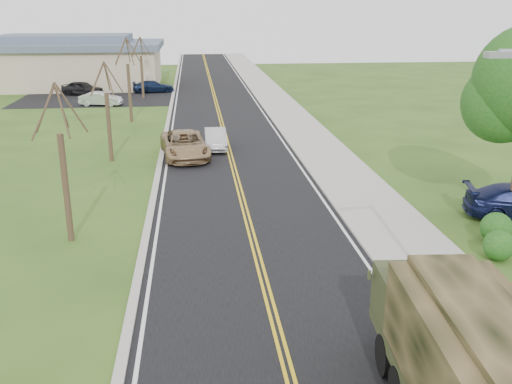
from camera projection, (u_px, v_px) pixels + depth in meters
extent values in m
cube|color=black|center=(217.00, 107.00, 51.15)|extent=(8.00, 120.00, 0.01)
cube|color=#9E998E|center=(263.00, 106.00, 51.56)|extent=(0.30, 120.00, 0.12)
cube|color=#9E998E|center=(282.00, 105.00, 51.75)|extent=(3.20, 120.00, 0.10)
cube|color=#9E998E|center=(171.00, 108.00, 50.71)|extent=(0.30, 120.00, 0.10)
cube|color=gray|center=(498.00, 55.00, 10.86)|extent=(0.50, 0.22, 0.12)
sphere|color=#154B16|center=(503.00, 103.00, 22.80)|extent=(3.24, 3.24, 3.24)
cylinder|color=#38281C|center=(66.00, 189.00, 21.43)|extent=(0.24, 0.24, 4.20)
cylinder|color=#38281C|center=(71.00, 108.00, 20.66)|extent=(1.01, 0.33, 1.90)
cylinder|color=#38281C|center=(62.00, 108.00, 21.10)|extent=(0.13, 1.29, 1.74)
cylinder|color=#38281C|center=(45.00, 108.00, 20.61)|extent=(0.98, 0.43, 1.90)
cylinder|color=#38281C|center=(43.00, 113.00, 20.02)|extent=(0.79, 1.05, 1.77)
cylinder|color=#38281C|center=(62.00, 110.00, 20.12)|extent=(0.58, 0.90, 1.90)
cylinder|color=#38281C|center=(109.00, 128.00, 32.80)|extent=(0.24, 0.24, 3.96)
cylinder|color=#38281C|center=(113.00, 77.00, 32.08)|extent=(0.96, 0.32, 1.79)
cylinder|color=#38281C|center=(107.00, 78.00, 32.49)|extent=(0.12, 1.22, 1.65)
cylinder|color=#38281C|center=(98.00, 77.00, 32.03)|extent=(0.93, 0.41, 1.79)
cylinder|color=#38281C|center=(97.00, 80.00, 31.47)|extent=(0.75, 0.99, 1.67)
cylinder|color=#38281C|center=(109.00, 78.00, 31.57)|extent=(0.55, 0.85, 1.80)
cylinder|color=#38281C|center=(130.00, 93.00, 44.07)|extent=(0.24, 0.24, 4.44)
cylinder|color=#38281C|center=(134.00, 51.00, 43.25)|extent=(1.07, 0.35, 2.00)
cylinder|color=#38281C|center=(128.00, 51.00, 43.72)|extent=(0.13, 1.36, 1.84)
cylinder|color=#38281C|center=(121.00, 51.00, 43.20)|extent=(1.03, 0.46, 2.00)
cylinder|color=#38281C|center=(121.00, 53.00, 42.58)|extent=(0.83, 1.10, 1.87)
cylinder|color=#38281C|center=(130.00, 51.00, 42.69)|extent=(0.61, 0.95, 2.01)
cylinder|color=#38281C|center=(142.00, 77.00, 55.46)|extent=(0.24, 0.24, 4.08)
cylinder|color=#38281C|center=(145.00, 46.00, 54.71)|extent=(0.99, 0.33, 1.84)
cylinder|color=#38281C|center=(141.00, 47.00, 55.14)|extent=(0.13, 1.25, 1.69)
cylinder|color=#38281C|center=(136.00, 46.00, 54.66)|extent=(0.95, 0.42, 1.85)
cylinder|color=#38281C|center=(136.00, 47.00, 54.09)|extent=(0.77, 1.02, 1.72)
cylinder|color=#38281C|center=(143.00, 47.00, 54.20)|extent=(0.57, 0.88, 1.85)
cube|color=tan|center=(68.00, 67.00, 63.96)|extent=(20.00, 12.00, 4.20)
cube|color=#475466|center=(66.00, 45.00, 63.21)|extent=(21.00, 13.00, 0.70)
cube|color=#475466|center=(65.00, 39.00, 62.99)|extent=(14.00, 8.00, 0.90)
cube|color=black|center=(112.00, 99.00, 55.78)|extent=(18.00, 10.00, 0.02)
cylinder|color=black|center=(386.00, 355.00, 13.93)|extent=(0.40, 1.04, 1.02)
cylinder|color=black|center=(465.00, 354.00, 13.98)|extent=(0.40, 1.04, 1.02)
cube|color=#343A1F|center=(424.00, 299.00, 14.05)|extent=(2.36, 1.93, 1.30)
cube|color=black|center=(415.00, 277.00, 14.79)|extent=(2.04, 0.23, 0.65)
cube|color=black|center=(478.00, 360.00, 10.92)|extent=(2.70, 5.09, 1.86)
cube|color=black|center=(484.00, 315.00, 10.62)|extent=(1.87, 5.02, 0.23)
imported|color=#A1825B|center=(185.00, 145.00, 33.97)|extent=(3.24, 5.83, 1.54)
imported|color=silver|center=(216.00, 139.00, 36.08)|extent=(1.35, 3.82, 1.26)
imported|color=black|center=(82.00, 88.00, 57.78)|extent=(4.54, 3.12, 1.44)
imported|color=#B7B8BD|center=(101.00, 99.00, 51.76)|extent=(3.95, 1.90, 1.25)
imported|color=#0E1A34|center=(153.00, 86.00, 59.76)|extent=(4.53, 2.46, 1.25)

